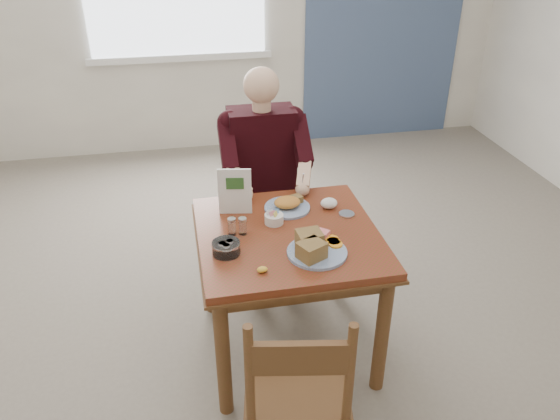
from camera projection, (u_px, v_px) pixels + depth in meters
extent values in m
plane|color=#6F655A|center=(287.00, 344.00, 3.11)|extent=(6.00, 6.00, 0.00)
plane|color=beige|center=(220.00, 2.00, 4.98)|extent=(5.50, 0.00, 5.50)
ellipsoid|color=yellow|center=(262.00, 270.00, 2.44)|extent=(0.05, 0.04, 0.03)
ellipsoid|color=white|center=(329.00, 203.00, 2.94)|extent=(0.11, 0.09, 0.06)
cylinder|color=silver|center=(347.00, 214.00, 2.89)|extent=(0.09, 0.09, 0.01)
cube|color=white|center=(181.00, 58.00, 5.11)|extent=(1.72, 0.04, 0.06)
cube|color=maroon|center=(288.00, 236.00, 2.75)|extent=(0.90, 0.90, 0.04)
cube|color=brown|center=(288.00, 240.00, 2.76)|extent=(0.92, 0.92, 0.01)
cylinder|color=brown|center=(223.00, 356.00, 2.53)|extent=(0.07, 0.07, 0.71)
cylinder|color=brown|center=(382.00, 334.00, 2.67)|extent=(0.07, 0.07, 0.71)
cylinder|color=brown|center=(209.00, 262.00, 3.20)|extent=(0.07, 0.07, 0.71)
cylinder|color=brown|center=(337.00, 247.00, 3.33)|extent=(0.07, 0.07, 0.71)
cube|color=brown|center=(306.00, 294.00, 2.45)|extent=(0.80, 0.03, 0.08)
cube|color=brown|center=(274.00, 210.00, 3.12)|extent=(0.80, 0.03, 0.08)
cube|color=brown|center=(212.00, 256.00, 2.72)|extent=(0.03, 0.80, 0.08)
cube|color=brown|center=(361.00, 239.00, 2.85)|extent=(0.03, 0.80, 0.08)
cylinder|color=brown|center=(241.00, 259.00, 3.45)|extent=(0.04, 0.04, 0.45)
cylinder|color=brown|center=(296.00, 253.00, 3.51)|extent=(0.04, 0.04, 0.45)
cylinder|color=brown|center=(234.00, 230.00, 3.76)|extent=(0.04, 0.04, 0.45)
cylinder|color=brown|center=(285.00, 224.00, 3.82)|extent=(0.04, 0.04, 0.45)
cube|color=brown|center=(264.00, 210.00, 3.52)|extent=(0.42, 0.42, 0.03)
cylinder|color=brown|center=(231.00, 167.00, 3.53)|extent=(0.04, 0.04, 0.50)
cylinder|color=brown|center=(285.00, 163.00, 3.59)|extent=(0.04, 0.04, 0.50)
cube|color=brown|center=(258.00, 151.00, 3.51)|extent=(0.38, 0.03, 0.14)
cylinder|color=brown|center=(255.00, 394.00, 2.51)|extent=(0.05, 0.05, 0.45)
cylinder|color=brown|center=(333.00, 393.00, 2.51)|extent=(0.05, 0.05, 0.45)
cube|color=brown|center=(296.00, 386.00, 2.24)|extent=(0.49, 0.49, 0.03)
cylinder|color=brown|center=(250.00, 379.00, 1.96)|extent=(0.04, 0.04, 0.50)
cylinder|color=brown|center=(349.00, 378.00, 1.97)|extent=(0.04, 0.04, 0.50)
cube|color=brown|center=(300.00, 358.00, 1.91)|extent=(0.38, 0.10, 0.14)
cube|color=gray|center=(251.00, 210.00, 3.36)|extent=(0.13, 0.38, 0.12)
cube|color=gray|center=(283.00, 207.00, 3.40)|extent=(0.13, 0.38, 0.12)
cube|color=gray|center=(256.00, 266.00, 3.36)|extent=(0.10, 0.10, 0.48)
cube|color=gray|center=(288.00, 263.00, 3.39)|extent=(0.10, 0.10, 0.48)
cube|color=black|center=(262.00, 154.00, 3.36)|extent=(0.40, 0.22, 0.58)
sphere|color=black|center=(230.00, 123.00, 3.22)|extent=(0.15, 0.15, 0.15)
sphere|color=black|center=(292.00, 118.00, 3.28)|extent=(0.15, 0.15, 0.15)
cylinder|color=#DEAE8D|center=(262.00, 107.00, 3.19)|extent=(0.11, 0.11, 0.08)
sphere|color=#DEAE8D|center=(261.00, 85.00, 3.13)|extent=(0.21, 0.21, 0.21)
cube|color=black|center=(228.00, 146.00, 3.17)|extent=(0.09, 0.29, 0.27)
cube|color=black|center=(301.00, 140.00, 3.24)|extent=(0.09, 0.29, 0.27)
sphere|color=black|center=(231.00, 170.00, 3.12)|extent=(0.09, 0.09, 0.09)
sphere|color=black|center=(305.00, 164.00, 3.19)|extent=(0.09, 0.09, 0.09)
cube|color=#DEAE8D|center=(238.00, 182.00, 3.06)|extent=(0.14, 0.23, 0.14)
cube|color=#DEAE8D|center=(304.00, 176.00, 3.13)|extent=(0.14, 0.23, 0.14)
sphere|color=#DEAE8D|center=(246.00, 194.00, 3.01)|extent=(0.08, 0.08, 0.08)
sphere|color=#DEAE8D|center=(302.00, 189.00, 3.06)|extent=(0.08, 0.08, 0.08)
cylinder|color=silver|center=(303.00, 181.00, 3.04)|extent=(0.01, 0.05, 0.12)
cylinder|color=white|center=(317.00, 252.00, 2.57)|extent=(0.36, 0.36, 0.02)
cube|color=tan|center=(311.00, 250.00, 2.50)|extent=(0.15, 0.14, 0.08)
cube|color=tan|center=(309.00, 239.00, 2.58)|extent=(0.12, 0.11, 0.08)
cylinder|color=orange|center=(336.00, 244.00, 2.61)|extent=(0.08, 0.08, 0.01)
cylinder|color=orange|center=(334.00, 242.00, 2.63)|extent=(0.09, 0.09, 0.01)
cylinder|color=orange|center=(332.00, 239.00, 2.65)|extent=(0.10, 0.10, 0.01)
cube|color=#F27277|center=(323.00, 234.00, 2.67)|extent=(0.08, 0.08, 0.03)
cylinder|color=white|center=(287.00, 208.00, 2.94)|extent=(0.32, 0.32, 0.01)
ellipsoid|color=gold|center=(287.00, 202.00, 2.93)|extent=(0.18, 0.16, 0.05)
cube|color=tan|center=(294.00, 200.00, 2.97)|extent=(0.10, 0.08, 0.04)
cylinder|color=white|center=(274.00, 219.00, 2.80)|extent=(0.13, 0.13, 0.05)
cube|color=pink|center=(272.00, 213.00, 2.78)|extent=(0.04, 0.03, 0.02)
cube|color=#6699D8|center=(275.00, 211.00, 2.80)|extent=(0.04, 0.01, 0.02)
cube|color=#EAD159|center=(276.00, 214.00, 2.77)|extent=(0.03, 0.04, 0.02)
cube|color=white|center=(270.00, 212.00, 2.79)|extent=(0.04, 0.02, 0.02)
cylinder|color=white|center=(232.00, 228.00, 2.70)|extent=(0.04, 0.04, 0.07)
cylinder|color=silver|center=(232.00, 220.00, 2.68)|extent=(0.05, 0.05, 0.02)
cylinder|color=white|center=(243.00, 227.00, 2.71)|extent=(0.04, 0.04, 0.07)
cylinder|color=silver|center=(242.00, 220.00, 2.68)|extent=(0.05, 0.05, 0.02)
cylinder|color=white|center=(226.00, 248.00, 2.56)|extent=(0.13, 0.13, 0.06)
cylinder|color=white|center=(222.00, 245.00, 2.55)|extent=(0.03, 0.03, 0.02)
cylinder|color=white|center=(230.00, 242.00, 2.56)|extent=(0.03, 0.03, 0.02)
cylinder|color=white|center=(226.00, 247.00, 2.53)|extent=(0.03, 0.03, 0.02)
cube|color=white|center=(235.00, 191.00, 2.85)|extent=(0.17, 0.04, 0.26)
cube|color=#2D5926|center=(235.00, 184.00, 2.81)|extent=(0.09, 0.02, 0.06)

